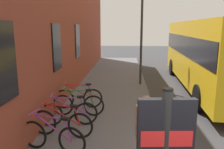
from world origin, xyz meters
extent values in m
plane|color=#38383A|center=(6.00, -1.00, 0.00)|extent=(60.00, 60.00, 0.00)
cube|color=slate|center=(8.00, 1.75, 0.06)|extent=(24.00, 3.50, 0.12)
cube|color=black|center=(2.00, 3.48, 2.40)|extent=(0.90, 0.06, 1.60)
cube|color=black|center=(5.50, 3.48, 2.40)|extent=(0.90, 0.06, 1.60)
cube|color=black|center=(9.00, 3.48, 2.40)|extent=(0.90, 0.06, 1.60)
torus|color=black|center=(2.79, 3.33, 0.48)|extent=(0.26, 0.71, 0.72)
torus|color=black|center=(2.50, 2.32, 0.48)|extent=(0.26, 0.71, 0.72)
cylinder|color=#8C338C|center=(2.64, 2.80, 0.76)|extent=(0.32, 0.99, 0.58)
cylinder|color=#8C338C|center=(2.66, 2.87, 1.00)|extent=(0.27, 0.83, 0.09)
cylinder|color=#8C338C|center=(2.52, 2.39, 0.73)|extent=(0.09, 0.19, 0.51)
cube|color=black|center=(2.54, 2.46, 1.02)|extent=(0.15, 0.22, 0.06)
cylinder|color=#8C338C|center=(2.78, 3.28, 1.08)|extent=(0.47, 0.16, 0.02)
torus|color=black|center=(3.52, 3.33, 0.48)|extent=(0.16, 0.72, 0.72)
torus|color=black|center=(3.38, 2.29, 0.48)|extent=(0.16, 0.72, 0.72)
cylinder|color=#B21E1E|center=(3.45, 2.79, 0.76)|extent=(0.18, 1.01, 0.58)
cylinder|color=#B21E1E|center=(3.46, 2.86, 1.00)|extent=(0.15, 0.85, 0.09)
cylinder|color=#B21E1E|center=(3.39, 2.37, 0.73)|extent=(0.06, 0.19, 0.51)
cube|color=black|center=(3.40, 2.44, 1.02)|extent=(0.13, 0.21, 0.06)
cylinder|color=#B21E1E|center=(3.51, 3.28, 1.08)|extent=(0.48, 0.09, 0.02)
torus|color=black|center=(4.10, 3.33, 0.48)|extent=(0.16, 0.72, 0.72)
torus|color=black|center=(4.25, 2.29, 0.48)|extent=(0.16, 0.72, 0.72)
cylinder|color=#8C338C|center=(4.18, 2.78, 0.76)|extent=(0.18, 1.01, 0.58)
cylinder|color=#8C338C|center=(4.17, 2.86, 1.00)|extent=(0.16, 0.85, 0.09)
cylinder|color=#8C338C|center=(4.24, 2.36, 0.73)|extent=(0.06, 0.19, 0.51)
cube|color=black|center=(4.23, 2.44, 1.02)|extent=(0.13, 0.21, 0.06)
cylinder|color=#8C338C|center=(4.11, 3.28, 1.08)|extent=(0.48, 0.09, 0.02)
torus|color=black|center=(4.98, 3.20, 0.48)|extent=(0.06, 0.72, 0.72)
torus|color=black|center=(4.98, 2.15, 0.48)|extent=(0.06, 0.72, 0.72)
cylinder|color=#267F3F|center=(4.98, 2.65, 0.76)|extent=(0.04, 1.02, 0.58)
cylinder|color=#267F3F|center=(4.98, 2.73, 1.00)|extent=(0.04, 0.85, 0.09)
cylinder|color=#267F3F|center=(4.98, 2.23, 0.73)|extent=(0.04, 0.18, 0.51)
cube|color=black|center=(4.98, 2.30, 1.02)|extent=(0.10, 0.20, 0.06)
cylinder|color=#267F3F|center=(4.98, 3.15, 1.08)|extent=(0.48, 0.03, 0.02)
torus|color=black|center=(5.65, 3.34, 0.48)|extent=(0.15, 0.72, 0.72)
torus|color=black|center=(5.79, 2.29, 0.48)|extent=(0.15, 0.72, 0.72)
cylinder|color=#B21E1E|center=(5.72, 2.79, 0.76)|extent=(0.17, 1.01, 0.58)
cylinder|color=#B21E1E|center=(5.71, 2.86, 1.00)|extent=(0.14, 0.85, 0.09)
cylinder|color=#B21E1E|center=(5.78, 2.37, 0.73)|extent=(0.06, 0.19, 0.51)
cube|color=black|center=(5.77, 2.44, 1.02)|extent=(0.12, 0.21, 0.06)
cylinder|color=#B21E1E|center=(5.66, 3.29, 1.08)|extent=(0.48, 0.09, 0.02)
cube|color=red|center=(-0.24, 0.71, 2.03)|extent=(0.13, 0.50, 0.16)
cube|color=yellow|center=(9.30, -3.00, 1.85)|extent=(10.62, 3.04, 3.00)
cube|color=black|center=(9.30, -3.00, 2.21)|extent=(10.41, 3.07, 0.90)
cylinder|color=black|center=(6.01, -1.63, 0.50)|extent=(1.01, 0.30, 1.00)
cylinder|color=black|center=(12.60, -4.37, 0.50)|extent=(1.01, 0.30, 1.00)
cylinder|color=black|center=(12.72, -1.98, 0.50)|extent=(1.01, 0.30, 1.00)
cube|color=#B2A599|center=(1.53, 0.75, 1.33)|extent=(0.53, 0.30, 0.66)
sphere|color=brown|center=(1.53, 0.75, 1.80)|extent=(0.24, 0.24, 0.24)
cylinder|color=#B2A599|center=(1.81, 0.77, 1.29)|extent=(0.10, 0.10, 0.59)
cylinder|color=#B2A599|center=(1.24, 0.73, 1.29)|extent=(0.10, 0.10, 0.59)
cylinder|color=#333338|center=(9.50, 0.30, 2.49)|extent=(0.12, 0.12, 4.75)
camera|label=1|loc=(-2.31, 1.11, 3.07)|focal=36.78mm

